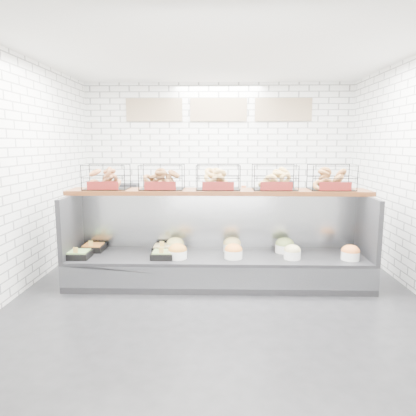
{
  "coord_description": "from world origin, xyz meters",
  "views": [
    {
      "loc": [
        0.0,
        -4.99,
        1.89
      ],
      "look_at": [
        -0.14,
        0.45,
        1.01
      ],
      "focal_mm": 35.0,
      "sensor_mm": 36.0,
      "label": 1
    }
  ],
  "objects": [
    {
      "name": "room_shell",
      "position": [
        0.0,
        0.6,
        2.06
      ],
      "size": [
        5.02,
        5.51,
        3.01
      ],
      "color": "white",
      "rests_on": "ground"
    },
    {
      "name": "prep_counter",
      "position": [
        -0.01,
        2.43,
        0.47
      ],
      "size": [
        4.0,
        0.6,
        1.2
      ],
      "color": "#93969B",
      "rests_on": "ground"
    },
    {
      "name": "bagel_shelf",
      "position": [
        0.0,
        0.52,
        1.38
      ],
      "size": [
        4.1,
        0.5,
        0.4
      ],
      "color": "#46210F",
      "rests_on": "display_case"
    },
    {
      "name": "ground",
      "position": [
        0.0,
        0.0,
        0.0
      ],
      "size": [
        5.5,
        5.5,
        0.0
      ],
      "primitive_type": "plane",
      "color": "black",
      "rests_on": "ground"
    },
    {
      "name": "display_case",
      "position": [
        -0.0,
        0.34,
        0.33
      ],
      "size": [
        4.0,
        0.9,
        1.2
      ],
      "color": "black",
      "rests_on": "ground"
    }
  ]
}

